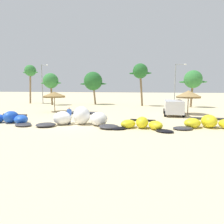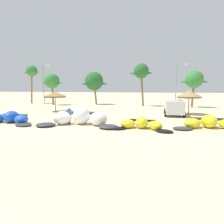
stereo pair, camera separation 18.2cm
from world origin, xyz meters
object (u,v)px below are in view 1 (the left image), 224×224
at_px(kite_left_of_center, 80,118).
at_px(palm_leftmost, 30,72).
at_px(kite_left, 9,119).
at_px(palm_left, 51,81).
at_px(kite_right_of_center, 210,123).
at_px(palm_center_left, 140,72).
at_px(parked_van, 174,106).
at_px(beach_umbrella_near_van, 54,95).
at_px(palm_left_of_gap, 93,81).
at_px(beach_umbrella_middle, 188,94).
at_px(lamppost_west_center, 176,82).
at_px(palm_center_right, 193,80).
at_px(kite_center, 142,124).
at_px(person_near_kites, 69,116).
at_px(lamppost_west, 43,82).

distance_m(kite_left_of_center, palm_leftmost, 29.75).
xyz_separation_m(kite_left, palm_left, (-6.61, 19.48, 4.27)).
height_order(kite_left_of_center, kite_right_of_center, kite_left_of_center).
bearing_deg(palm_center_left, parked_van, -66.56).
height_order(beach_umbrella_near_van, palm_left_of_gap, palm_left_of_gap).
relative_size(beach_umbrella_near_van, palm_left_of_gap, 0.48).
distance_m(beach_umbrella_middle, lamppost_west_center, 14.12).
bearing_deg(palm_center_right, kite_left, -133.88).
relative_size(beach_umbrella_middle, palm_left_of_gap, 0.47).
distance_m(kite_center, palm_center_left, 21.87).
distance_m(kite_left, parked_van, 18.42).
bearing_deg(kite_center, palm_left, 135.00).
height_order(kite_left, kite_right_of_center, kite_left).
height_order(kite_left, kite_left_of_center, kite_left_of_center).
height_order(kite_right_of_center, palm_center_right, palm_center_right).
bearing_deg(kite_right_of_center, palm_center_left, 110.90).
xyz_separation_m(kite_left_of_center, palm_center_right, (12.80, 19.95, 4.17)).
bearing_deg(palm_center_left, person_near_kites, -103.23).
relative_size(kite_right_of_center, beach_umbrella_middle, 2.09).
xyz_separation_m(beach_umbrella_middle, palm_left, (-24.34, 8.71, 2.13)).
height_order(parked_van, palm_center_right, palm_center_right).
distance_m(palm_left_of_gap, lamppost_west_center, 16.51).
relative_size(parked_van, person_near_kites, 2.91).
distance_m(kite_left, palm_left, 21.01).
relative_size(kite_right_of_center, palm_center_right, 1.02).
height_order(palm_left, palm_center_left, palm_center_left).
height_order(kite_right_of_center, beach_umbrella_near_van, beach_umbrella_near_van).
xyz_separation_m(kite_center, lamppost_west, (-23.41, 23.09, 4.38)).
bearing_deg(beach_umbrella_middle, kite_right_of_center, -87.24).
bearing_deg(kite_left_of_center, beach_umbrella_middle, 43.32).
relative_size(kite_right_of_center, lamppost_west, 0.77).
relative_size(kite_center, palm_center_left, 0.68).
distance_m(kite_left_of_center, beach_umbrella_middle, 14.82).
height_order(beach_umbrella_near_van, lamppost_west, lamppost_west).
xyz_separation_m(kite_left, palm_center_right, (19.84, 20.63, 4.36)).
bearing_deg(beach_umbrella_middle, parked_van, -143.89).
bearing_deg(palm_left_of_gap, beach_umbrella_near_van, -96.53).
relative_size(palm_center_left, lamppost_west_center, 0.98).
bearing_deg(kite_left_of_center, parked_van, 44.67).
height_order(parked_van, palm_left, palm_left).
distance_m(kite_center, palm_left_of_gap, 25.58).
bearing_deg(beach_umbrella_middle, kite_left_of_center, -136.68).
bearing_deg(lamppost_west_center, palm_left, -167.67).
relative_size(palm_left, lamppost_west_center, 0.78).
relative_size(kite_left_of_center, palm_center_left, 0.98).
bearing_deg(kite_right_of_center, lamppost_west, 143.21).
relative_size(beach_umbrella_near_van, palm_left, 0.51).
bearing_deg(palm_center_right, palm_left, -177.50).
bearing_deg(lamppost_west, kite_left_of_center, -51.79).
height_order(kite_left, lamppost_west, lamppost_west).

